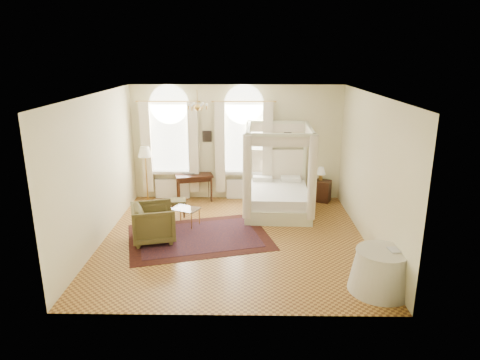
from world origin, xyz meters
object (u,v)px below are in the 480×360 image
(canopy_bed, at_px, (277,193))
(floor_lamp, at_px, (145,154))
(writing_desk, at_px, (194,178))
(armchair, at_px, (154,223))
(side_table, at_px, (381,271))
(nightstand, at_px, (323,191))
(stool, at_px, (178,202))
(coffee_table, at_px, (186,210))

(canopy_bed, bearing_deg, floor_lamp, 166.42)
(writing_desk, bearing_deg, armchair, -102.03)
(side_table, bearing_deg, floor_lamp, 137.42)
(armchair, height_order, floor_lamp, floor_lamp)
(canopy_bed, distance_m, nightstand, 1.65)
(nightstand, bearing_deg, stool, -162.73)
(writing_desk, distance_m, stool, 1.30)
(canopy_bed, height_order, nightstand, canopy_bed)
(side_table, bearing_deg, coffee_table, 142.56)
(stool, relative_size, side_table, 0.39)
(canopy_bed, bearing_deg, coffee_table, -157.56)
(stool, bearing_deg, floor_lamp, 131.52)
(nightstand, xyz_separation_m, writing_desk, (-3.72, 0.00, 0.37))
(nightstand, bearing_deg, side_table, -87.48)
(coffee_table, bearing_deg, canopy_bed, 22.44)
(writing_desk, bearing_deg, floor_lamp, -180.00)
(stool, height_order, side_table, side_table)
(canopy_bed, relative_size, stool, 5.18)
(side_table, bearing_deg, armchair, 155.36)
(nightstand, distance_m, stool, 4.18)
(armchair, relative_size, side_table, 0.83)
(nightstand, distance_m, floor_lamp, 5.20)
(nightstand, distance_m, side_table, 4.88)
(canopy_bed, bearing_deg, nightstand, 33.23)
(canopy_bed, relative_size, coffee_table, 3.00)
(writing_desk, relative_size, floor_lamp, 0.72)
(canopy_bed, distance_m, floor_lamp, 3.92)
(nightstand, height_order, side_table, side_table)
(canopy_bed, relative_size, nightstand, 3.78)
(canopy_bed, distance_m, side_table, 4.28)
(stool, height_order, floor_lamp, floor_lamp)
(canopy_bed, xyz_separation_m, stool, (-2.62, -0.34, -0.15))
(nightstand, xyz_separation_m, side_table, (0.21, -4.87, 0.07))
(stool, relative_size, armchair, 0.47)
(nightstand, relative_size, stool, 1.37)
(armchair, bearing_deg, side_table, -130.40)
(armchair, xyz_separation_m, side_table, (4.53, -2.08, -0.05))
(nightstand, distance_m, armchair, 5.14)
(canopy_bed, bearing_deg, side_table, -68.25)
(armchair, bearing_deg, floor_lamp, -0.27)
(writing_desk, distance_m, floor_lamp, 1.54)
(stool, distance_m, armchair, 1.59)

